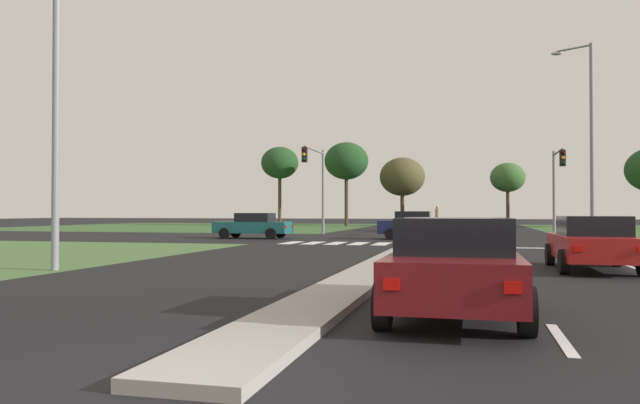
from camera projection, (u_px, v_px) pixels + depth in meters
name	position (u px, v px, depth m)	size (l,w,h in m)	color
ground_plane	(427.00, 240.00, 34.21)	(200.00, 200.00, 0.00)	black
grass_verge_far_left	(199.00, 227.00, 64.13)	(35.00, 35.00, 0.01)	#385B2D
median_island_near	(375.00, 270.00, 15.77)	(1.20, 22.00, 0.14)	gray
median_island_far	(445.00, 227.00, 58.47)	(1.20, 36.00, 0.14)	gray
lane_dash_near	(561.00, 339.00, 7.49)	(0.14, 2.00, 0.01)	silver
lane_dash_second	(522.00, 283.00, 13.31)	(0.14, 2.00, 0.01)	silver
lane_dash_third	(506.00, 262.00, 19.13)	(0.14, 2.00, 0.01)	silver
lane_dash_fourth	(498.00, 250.00, 24.95)	(0.14, 2.00, 0.01)	silver
lane_dash_fifth	(493.00, 243.00, 30.77)	(0.14, 2.00, 0.01)	silver
stop_bar_near	(503.00, 248.00, 26.50)	(6.40, 0.50, 0.01)	silver
crosswalk_bar_near	(291.00, 243.00, 30.70)	(0.70, 2.80, 0.01)	silver
crosswalk_bar_second	(313.00, 243.00, 30.43)	(0.70, 2.80, 0.01)	silver
crosswalk_bar_third	(336.00, 243.00, 30.15)	(0.70, 2.80, 0.01)	silver
crosswalk_bar_fourth	(358.00, 244.00, 29.87)	(0.70, 2.80, 0.01)	silver
crosswalk_bar_fifth	(382.00, 244.00, 29.59)	(0.70, 2.80, 0.01)	silver
crosswalk_bar_sixth	(405.00, 244.00, 29.32)	(0.70, 2.80, 0.01)	silver
crosswalk_bar_seventh	(429.00, 244.00, 29.04)	(0.70, 2.80, 0.01)	silver
car_beige_near	(410.00, 221.00, 48.96)	(2.09, 4.35, 1.56)	#BCAD8E
car_maroon_second	(455.00, 266.00, 9.15)	(2.05, 4.28, 1.49)	maroon
car_red_third	(592.00, 242.00, 16.32)	(2.04, 4.37, 1.46)	#A31919
car_navy_fourth	(415.00, 225.00, 34.54)	(4.22, 2.04, 1.60)	#161E47
car_teal_fifth	(253.00, 225.00, 35.75)	(4.49, 1.98, 1.50)	#19565B
traffic_signal_far_right	(557.00, 177.00, 37.39)	(0.32, 4.16, 5.46)	gray
traffic_signal_far_left	(317.00, 174.00, 40.69)	(0.32, 5.26, 5.90)	gray
street_lamp_near	(48.00, 76.00, 16.39)	(2.70, 0.43, 9.32)	gray
street_lamp_second	(589.00, 132.00, 30.92)	(1.92, 1.18, 10.16)	gray
pedestrian_at_median	(437.00, 215.00, 45.17)	(0.34, 0.34, 1.90)	#4C4C4C
treeline_near	(280.00, 163.00, 70.26)	(4.32, 4.32, 9.07)	#423323
treeline_second	(346.00, 161.00, 66.19)	(4.78, 4.78, 9.14)	#423323
treeline_third	(402.00, 177.00, 68.66)	(5.10, 5.10, 7.70)	#423323
treeline_fourth	(508.00, 178.00, 64.31)	(3.64, 3.64, 6.76)	#423323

